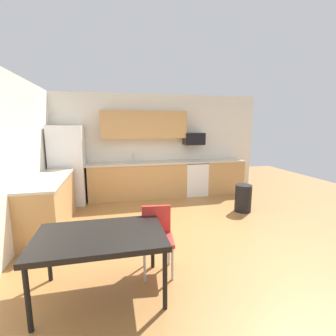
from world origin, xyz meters
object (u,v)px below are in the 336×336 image
at_px(oven_range, 194,178).
at_px(chair_near_table, 157,234).
at_px(microwave, 194,139).
at_px(refrigerator, 68,165).
at_px(trash_bin, 243,198).
at_px(dining_table, 100,239).

relative_size(oven_range, chair_near_table, 1.07).
bearing_deg(chair_near_table, microwave, 64.09).
distance_m(refrigerator, oven_range, 3.26).
height_order(microwave, trash_bin, microwave).
bearing_deg(refrigerator, chair_near_table, -64.20).
distance_m(oven_range, microwave, 1.07).
bearing_deg(oven_range, trash_bin, -68.75).
bearing_deg(trash_bin, chair_near_table, -142.03).
bearing_deg(dining_table, trash_bin, 35.22).
relative_size(refrigerator, microwave, 3.50).
distance_m(refrigerator, trash_bin, 4.15).
bearing_deg(refrigerator, dining_table, -76.13).
bearing_deg(oven_range, dining_table, -122.87).
height_order(refrigerator, chair_near_table, refrigerator).
distance_m(dining_table, chair_near_table, 0.77).
distance_m(oven_range, trash_bin, 1.67).
height_order(oven_range, dining_table, oven_range).
bearing_deg(dining_table, refrigerator, 103.87).
height_order(microwave, chair_near_table, microwave).
distance_m(oven_range, dining_table, 4.33).
xyz_separation_m(dining_table, trash_bin, (2.95, 2.08, -0.36)).
xyz_separation_m(refrigerator, trash_bin, (3.83, -1.47, -0.64)).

